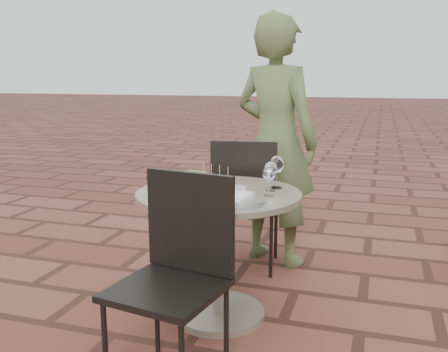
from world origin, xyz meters
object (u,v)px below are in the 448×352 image
(chair_near, at_px, (178,261))
(diner, at_px, (276,142))
(plate_salmon, at_px, (195,180))
(chair_far, at_px, (246,194))
(cafe_table, at_px, (219,235))
(plate_sliders, at_px, (216,185))
(plate_tuna, at_px, (225,198))

(chair_near, relative_size, diner, 0.52)
(diner, relative_size, plate_salmon, 6.34)
(chair_far, height_order, chair_near, same)
(cafe_table, xyz_separation_m, plate_salmon, (-0.19, 0.15, 0.27))
(chair_near, height_order, plate_sliders, chair_near)
(cafe_table, relative_size, plate_sliders, 2.93)
(chair_far, bearing_deg, cafe_table, 86.36)
(diner, bearing_deg, chair_near, 106.79)
(plate_sliders, bearing_deg, diner, 82.51)
(plate_sliders, bearing_deg, plate_tuna, -58.43)
(chair_far, relative_size, plate_sliders, 3.03)
(chair_far, distance_m, plate_sliders, 0.74)
(chair_near, height_order, diner, diner)
(chair_near, relative_size, plate_salmon, 3.32)
(chair_far, xyz_separation_m, plate_salmon, (-0.15, -0.56, 0.20))
(diner, relative_size, plate_tuna, 6.87)
(chair_near, relative_size, plate_tuna, 3.60)
(diner, xyz_separation_m, plate_tuna, (-0.02, -1.14, -0.14))
(diner, bearing_deg, plate_tuna, 109.61)
(cafe_table, height_order, plate_salmon, plate_salmon)
(cafe_table, distance_m, chair_near, 0.59)
(chair_far, height_order, diner, diner)
(cafe_table, height_order, chair_near, chair_near)
(cafe_table, relative_size, chair_far, 0.97)
(chair_near, height_order, plate_salmon, chair_near)
(chair_far, height_order, plate_sliders, chair_far)
(chair_far, height_order, plate_salmon, chair_far)
(chair_far, bearing_deg, plate_salmon, 68.15)
(chair_near, distance_m, plate_salmon, 0.78)
(chair_far, xyz_separation_m, plate_tuna, (0.13, -0.88, 0.20))
(chair_far, relative_size, plate_salmon, 3.32)
(cafe_table, bearing_deg, diner, 83.56)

